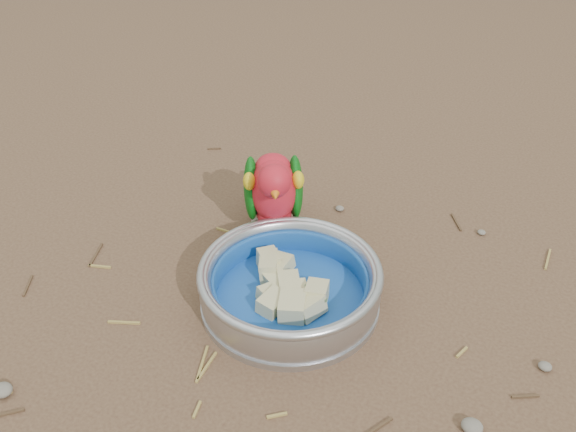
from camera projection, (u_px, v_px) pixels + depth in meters
The scene contains 6 objects.
ground at pixel (277, 294), 0.87m from camera, with size 60.00×60.00×0.00m, color brown.
food_bowl at pixel (290, 300), 0.85m from camera, with size 0.24×0.24×0.02m, color #B2B2BA.
bowl_wall at pixel (290, 282), 0.84m from camera, with size 0.24×0.24×0.04m, color #B2B2BA, non-canonical shape.
fruit_wedges at pixel (290, 287), 0.84m from camera, with size 0.14×0.14×0.03m, color #C4BB87, non-canonical shape.
lory_parrot at pixel (274, 197), 0.94m from camera, with size 0.09×0.18×0.15m, color red, non-canonical shape.
ground_debris at pixel (316, 289), 0.88m from camera, with size 0.90×0.80×0.01m, color olive, non-canonical shape.
Camera 1 is at (0.31, -0.58, 0.59)m, focal length 40.00 mm.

